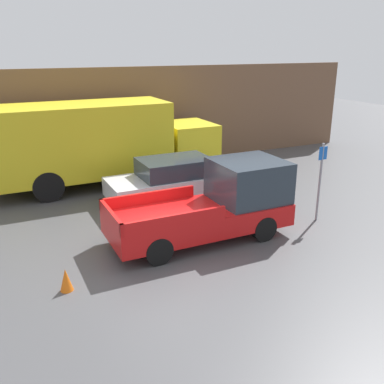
{
  "coord_description": "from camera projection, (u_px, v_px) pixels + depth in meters",
  "views": [
    {
      "loc": [
        -3.55,
        -9.68,
        5.23
      ],
      "look_at": [
        1.74,
        1.26,
        1.06
      ],
      "focal_mm": 40.0,
      "sensor_mm": 36.0,
      "label": 1
    }
  ],
  "objects": [
    {
      "name": "traffic_cone",
      "position": [
        66.0,
        280.0,
        9.56
      ],
      "size": [
        0.29,
        0.29,
        0.54
      ],
      "color": "orange",
      "rests_on": "ground"
    },
    {
      "name": "parking_sign",
      "position": [
        320.0,
        178.0,
        13.1
      ],
      "size": [
        0.3,
        0.07,
        2.47
      ],
      "color": "gray",
      "rests_on": "ground"
    },
    {
      "name": "car",
      "position": [
        173.0,
        180.0,
        14.87
      ],
      "size": [
        4.44,
        1.88,
        1.56
      ],
      "color": "silver",
      "rests_on": "ground"
    },
    {
      "name": "ground_plane",
      "position": [
        154.0,
        253.0,
        11.4
      ],
      "size": [
        60.0,
        60.0,
        0.0
      ],
      "primitive_type": "plane",
      "color": "#4C4C4F"
    },
    {
      "name": "delivery_truck",
      "position": [
        96.0,
        141.0,
        16.41
      ],
      "size": [
        8.93,
        2.56,
        3.2
      ],
      "color": "gold",
      "rests_on": "ground"
    },
    {
      "name": "pickup_truck",
      "position": [
        217.0,
        204.0,
        12.15
      ],
      "size": [
        5.13,
        2.02,
        2.13
      ],
      "color": "red",
      "rests_on": "ground"
    },
    {
      "name": "building_wall",
      "position": [
        79.0,
        122.0,
        18.03
      ],
      "size": [
        28.0,
        0.15,
        4.38
      ],
      "color": "brown",
      "rests_on": "ground"
    }
  ]
}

